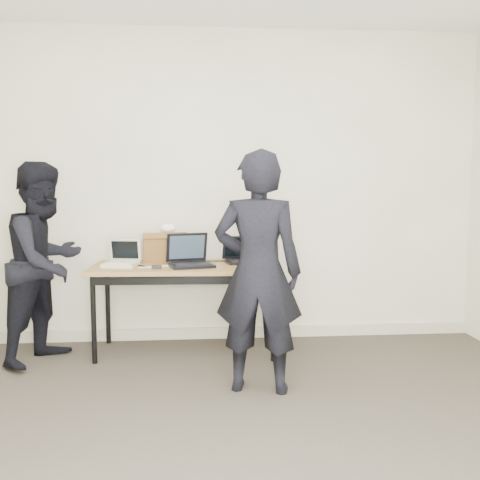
{
  "coord_description": "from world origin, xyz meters",
  "views": [
    {
      "loc": [
        -0.23,
        -2.43,
        1.38
      ],
      "look_at": [
        0.1,
        1.6,
        0.95
      ],
      "focal_mm": 40.0,
      "sensor_mm": 36.0,
      "label": 1
    }
  ],
  "objects": [
    {
      "name": "laptop_right",
      "position": [
        0.15,
        2.0,
        0.77
      ],
      "size": [
        0.34,
        0.33,
        0.22
      ],
      "rotation": [
        0.0,
        0.0,
        0.18
      ],
      "color": "black",
      "rests_on": "desk"
    },
    {
      "name": "cables",
      "position": [
        -0.34,
        1.87,
        0.72
      ],
      "size": [
        1.15,
        0.41,
        0.01
      ],
      "rotation": [
        0.0,
        0.0,
        -0.13
      ],
      "color": "silver",
      "rests_on": "desk"
    },
    {
      "name": "person_typist",
      "position": [
        0.17,
        1.02,
        0.8
      ],
      "size": [
        0.65,
        0.49,
        1.6
      ],
      "primitive_type": "imported",
      "rotation": [
        0.0,
        0.0,
        2.94
      ],
      "color": "black",
      "rests_on": "ground"
    },
    {
      "name": "tissue",
      "position": [
        -0.47,
        2.1,
        1.0
      ],
      "size": [
        0.14,
        0.11,
        0.08
      ],
      "primitive_type": "ellipsoid",
      "rotation": [
        0.0,
        0.0,
        0.06
      ],
      "color": "white",
      "rests_on": "leather_satchel"
    },
    {
      "name": "power_brick",
      "position": [
        -0.54,
        1.7,
        0.73
      ],
      "size": [
        0.08,
        0.05,
        0.03
      ],
      "primitive_type": "cube",
      "rotation": [
        0.0,
        0.0,
        -0.05
      ],
      "color": "black",
      "rests_on": "desk"
    },
    {
      "name": "person_observer",
      "position": [
        -1.4,
        1.75,
        0.77
      ],
      "size": [
        0.86,
        0.93,
        1.54
      ],
      "primitive_type": "imported",
      "rotation": [
        0.0,
        0.0,
        1.12
      ],
      "color": "black",
      "rests_on": "ground"
    },
    {
      "name": "room",
      "position": [
        0.0,
        0.0,
        1.35
      ],
      "size": [
        4.6,
        4.6,
        2.8
      ],
      "color": "#3C352D",
      "rests_on": "ground"
    },
    {
      "name": "laptop_center",
      "position": [
        -0.29,
        1.83,
        0.78
      ],
      "size": [
        0.4,
        0.4,
        0.26
      ],
      "rotation": [
        0.0,
        0.0,
        0.25
      ],
      "color": "black",
      "rests_on": "desk"
    },
    {
      "name": "desk",
      "position": [
        -0.32,
        1.86,
        0.66
      ],
      "size": [
        1.52,
        0.71,
        0.72
      ],
      "rotation": [
        0.0,
        0.0,
        -0.04
      ],
      "color": "olive",
      "rests_on": "ground"
    },
    {
      "name": "laptop_beige",
      "position": [
        -0.83,
        1.88,
        0.76
      ],
      "size": [
        0.3,
        0.29,
        0.21
      ],
      "rotation": [
        0.0,
        0.0,
        -0.19
      ],
      "color": "beige",
      "rests_on": "desk"
    },
    {
      "name": "baseboard",
      "position": [
        0.0,
        2.23,
        0.05
      ],
      "size": [
        4.5,
        0.03,
        0.1
      ],
      "primitive_type": "cube",
      "color": "#BFB79E",
      "rests_on": "ground"
    },
    {
      "name": "leather_satchel",
      "position": [
        -0.5,
        2.09,
        0.85
      ],
      "size": [
        0.38,
        0.22,
        0.25
      ],
      "rotation": [
        0.0,
        0.0,
        0.12
      ],
      "color": "brown",
      "rests_on": "desk"
    },
    {
      "name": "equipment_box",
      "position": [
        0.31,
        2.06,
        0.79
      ],
      "size": [
        0.26,
        0.22,
        0.15
      ],
      "primitive_type": "cube",
      "rotation": [
        0.0,
        0.0,
        0.04
      ],
      "color": "black",
      "rests_on": "desk"
    }
  ]
}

